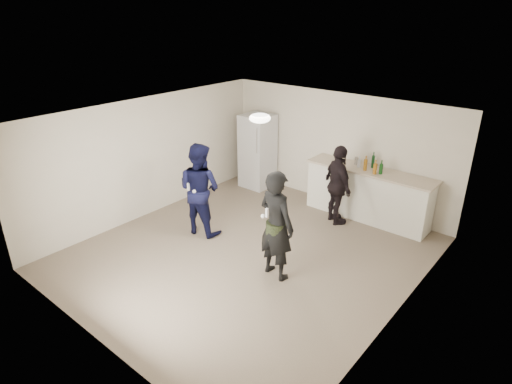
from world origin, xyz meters
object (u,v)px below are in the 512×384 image
Objects in this scene: fridge at (258,151)px; woman at (276,225)px; counter at (367,195)px; shaker at (356,161)px; man at (200,189)px; spectator at (338,185)px.

fridge is 0.97× the size of woman.
counter is 0.76m from shaker.
man is (-1.88, -2.73, -0.26)m from shaker.
counter is 2.94m from fridge.
fridge is 3.93m from woman.
shaker is (2.54, 0.17, 0.28)m from fridge.
man is at bearing -0.27° from woman.
fridge is at bearing -176.16° from shaker.
woman reaches higher than spectator.
fridge is 2.56m from shaker.
woman reaches higher than shaker.
spectator is (-0.39, -0.59, 0.31)m from counter.
woman is at bearing 164.13° from man.
shaker is 0.09× the size of man.
woman reaches higher than counter.
shaker is 0.77m from spectator.
fridge is 2.58m from spectator.
woman reaches higher than man.
man is (0.66, -2.56, 0.01)m from fridge.
fridge is at bearing -83.87° from man.
counter is 1.42× the size of man.
man is at bearing -75.53° from fridge.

